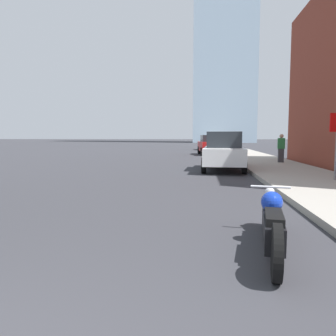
{
  "coord_description": "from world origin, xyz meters",
  "views": [
    {
      "loc": [
        1.74,
        -0.89,
        1.56
      ],
      "look_at": [
        1.03,
        6.23,
        0.88
      ],
      "focal_mm": 35.0,
      "sensor_mm": 36.0,
      "label": 1
    }
  ],
  "objects_px": {
    "parked_car_red": "(211,145)",
    "pedestrian": "(281,148)",
    "parked_car_white": "(224,151)",
    "parked_car_black": "(208,143)",
    "motorcycle": "(272,222)"
  },
  "relations": [
    {
      "from": "parked_car_red",
      "to": "pedestrian",
      "type": "distance_m",
      "value": 10.65
    },
    {
      "from": "parked_car_white",
      "to": "parked_car_red",
      "type": "bearing_deg",
      "value": 93.87
    },
    {
      "from": "parked_car_red",
      "to": "pedestrian",
      "type": "height_order",
      "value": "pedestrian"
    },
    {
      "from": "parked_car_red",
      "to": "pedestrian",
      "type": "bearing_deg",
      "value": -76.14
    },
    {
      "from": "parked_car_black",
      "to": "parked_car_red",
      "type": "bearing_deg",
      "value": -87.82
    },
    {
      "from": "parked_car_white",
      "to": "parked_car_black",
      "type": "xyz_separation_m",
      "value": [
        -0.22,
        24.2,
        -0.03
      ]
    },
    {
      "from": "parked_car_black",
      "to": "pedestrian",
      "type": "relative_size",
      "value": 2.78
    },
    {
      "from": "parked_car_white",
      "to": "parked_car_red",
      "type": "xyz_separation_m",
      "value": [
        -0.2,
        13.28,
        -0.03
      ]
    },
    {
      "from": "parked_car_white",
      "to": "parked_car_black",
      "type": "relative_size",
      "value": 1.07
    },
    {
      "from": "parked_car_red",
      "to": "pedestrian",
      "type": "relative_size",
      "value": 2.88
    },
    {
      "from": "motorcycle",
      "to": "pedestrian",
      "type": "height_order",
      "value": "pedestrian"
    },
    {
      "from": "parked_car_red",
      "to": "parked_car_black",
      "type": "distance_m",
      "value": 10.92
    },
    {
      "from": "motorcycle",
      "to": "parked_car_black",
      "type": "bearing_deg",
      "value": 99.55
    },
    {
      "from": "motorcycle",
      "to": "parked_car_black",
      "type": "height_order",
      "value": "parked_car_black"
    },
    {
      "from": "motorcycle",
      "to": "parked_car_red",
      "type": "bearing_deg",
      "value": 99.6
    }
  ]
}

